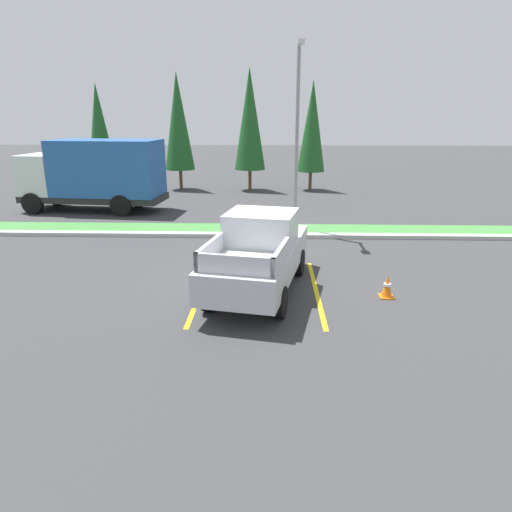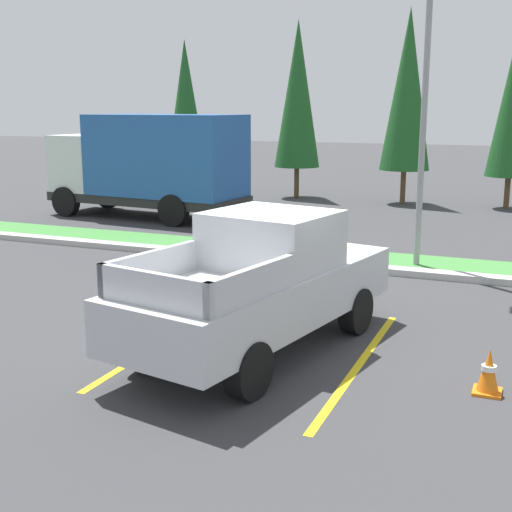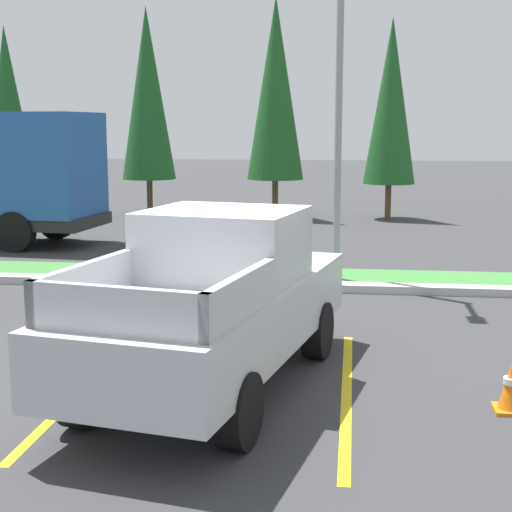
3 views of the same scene
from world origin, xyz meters
name	(u,v)px [view 3 (image 3 of 3)]	position (x,y,z in m)	size (l,w,h in m)	color
ground_plane	(221,371)	(0.00, 0.00, 0.00)	(120.00, 120.00, 0.00)	#38383A
parking_line_near	(90,382)	(-1.51, -0.62, 0.00)	(0.12, 4.80, 0.01)	yellow
parking_line_far	(347,393)	(1.59, -0.62, 0.00)	(0.12, 4.80, 0.01)	yellow
curb_strip	(266,285)	(0.00, 5.00, 0.07)	(56.00, 0.40, 0.15)	#B2B2AD
grass_median	(272,276)	(0.00, 6.10, 0.03)	(56.00, 1.80, 0.06)	#42843D
pickup_truck_main	(217,301)	(0.05, -0.57, 1.04)	(2.89, 5.49, 2.10)	black
street_light	(339,73)	(1.31, 5.75, 4.06)	(0.24, 1.49, 7.02)	gray
cypress_tree_leftmost	(8,105)	(-9.87, 15.64, 3.73)	(1.65, 1.65, 6.34)	brown
cypress_tree_left_inner	(147,94)	(-5.33, 16.57, 4.12)	(1.82, 1.82, 7.00)	brown
cypress_tree_center	(276,89)	(-0.98, 16.43, 4.25)	(1.88, 1.88, 7.22)	brown
cypress_tree_right_inner	(391,101)	(2.78, 16.60, 3.84)	(1.70, 1.70, 6.52)	brown
traffic_cone	(512,386)	(3.37, -0.99, 0.29)	(0.36, 0.36, 0.60)	orange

